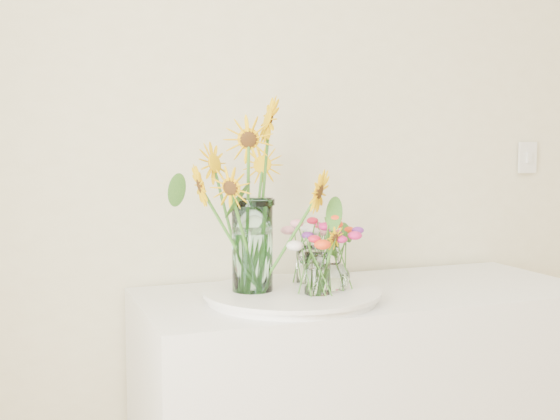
% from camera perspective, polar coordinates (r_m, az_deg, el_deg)
% --- Properties ---
extents(tray, '(0.49, 0.49, 0.02)m').
position_cam_1_polar(tray, '(2.04, 0.98, -7.04)').
color(tray, white).
rests_on(tray, counter).
extents(mason_jar, '(0.15, 0.15, 0.27)m').
position_cam_1_polar(mason_jar, '(2.01, -2.26, -2.89)').
color(mason_jar, '#BEF7F1').
rests_on(mason_jar, tray).
extents(sunflower_bouquet, '(0.87, 0.87, 0.55)m').
position_cam_1_polar(sunflower_bouquet, '(1.99, -2.28, 1.02)').
color(sunflower_bouquet, '#F8BA05').
rests_on(sunflower_bouquet, tray).
extents(small_vase_a, '(0.09, 0.09, 0.13)m').
position_cam_1_polar(small_vase_a, '(1.98, 3.05, -5.20)').
color(small_vase_a, white).
rests_on(small_vase_a, tray).
extents(wildflower_posy_a, '(0.20, 0.20, 0.22)m').
position_cam_1_polar(wildflower_posy_a, '(1.97, 3.06, -3.91)').
color(wildflower_posy_a, '#FF4016').
rests_on(wildflower_posy_a, tray).
extents(small_vase_b, '(0.13, 0.13, 0.14)m').
position_cam_1_polar(small_vase_b, '(2.04, 4.36, -4.66)').
color(small_vase_b, white).
rests_on(small_vase_b, tray).
extents(wildflower_posy_b, '(0.23, 0.23, 0.23)m').
position_cam_1_polar(wildflower_posy_b, '(2.03, 4.36, -3.41)').
color(wildflower_posy_b, '#FF4016').
rests_on(wildflower_posy_b, tray).
extents(small_vase_c, '(0.09, 0.09, 0.12)m').
position_cam_1_polar(small_vase_c, '(2.14, 2.24, -4.44)').
color(small_vase_c, white).
rests_on(small_vase_c, tray).
extents(wildflower_posy_c, '(0.21, 0.21, 0.21)m').
position_cam_1_polar(wildflower_posy_c, '(2.14, 2.25, -3.25)').
color(wildflower_posy_c, '#FF4016').
rests_on(wildflower_posy_c, tray).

